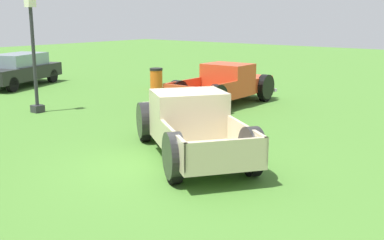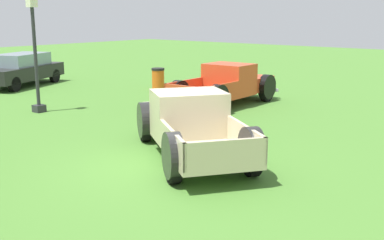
# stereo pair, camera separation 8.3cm
# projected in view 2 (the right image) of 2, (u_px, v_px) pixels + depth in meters

# --- Properties ---
(ground_plane) EXTENTS (80.00, 80.00, 0.00)m
(ground_plane) POSITION_uv_depth(u_px,v_px,m) (172.00, 166.00, 10.70)
(ground_plane) COLOR #477A2D
(pickup_truck_foreground) EXTENTS (4.35, 5.12, 1.54)m
(pickup_truck_foreground) POSITION_uv_depth(u_px,v_px,m) (188.00, 124.00, 11.60)
(pickup_truck_foreground) COLOR #C6B793
(pickup_truck_foreground) RESTS_ON ground_plane
(pickup_truck_behind_left) EXTENTS (5.09, 2.11, 1.54)m
(pickup_truck_behind_left) POSITION_uv_depth(u_px,v_px,m) (230.00, 85.00, 17.96)
(pickup_truck_behind_left) COLOR #D14723
(pickup_truck_behind_left) RESTS_ON ground_plane
(sedan_distant_b) EXTENTS (4.94, 3.45, 1.53)m
(sedan_distant_b) POSITION_uv_depth(u_px,v_px,m) (21.00, 69.00, 22.54)
(sedan_distant_b) COLOR black
(sedan_distant_b) RESTS_ON ground_plane
(lamp_post_near) EXTENTS (0.36, 0.36, 4.00)m
(lamp_post_near) POSITION_uv_depth(u_px,v_px,m) (35.00, 52.00, 16.19)
(lamp_post_near) COLOR #2D2D33
(lamp_post_near) RESTS_ON ground_plane
(trash_can) EXTENTS (0.59, 0.59, 0.95)m
(trash_can) POSITION_uv_depth(u_px,v_px,m) (158.00, 78.00, 21.71)
(trash_can) COLOR orange
(trash_can) RESTS_ON ground_plane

